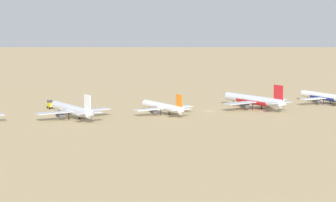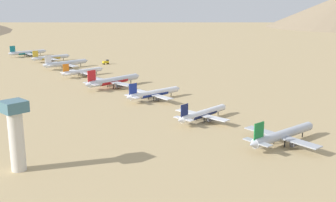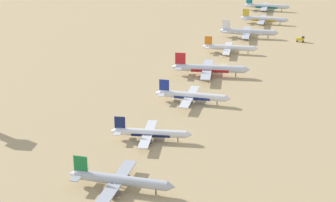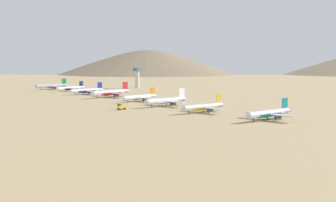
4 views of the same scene
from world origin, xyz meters
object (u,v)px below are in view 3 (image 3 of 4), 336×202
at_px(parked_jet_4, 229,48).
at_px(parked_jet_5, 248,32).
at_px(parked_jet_0, 119,180).
at_px(parked_jet_3, 209,69).
at_px(parked_jet_1, 150,133).
at_px(parked_jet_2, 192,96).
at_px(parked_jet_6, 264,19).
at_px(parked_jet_7, 266,6).
at_px(service_truck, 301,39).

height_order(parked_jet_4, parked_jet_5, parked_jet_5).
xyz_separation_m(parked_jet_0, parked_jet_5, (41.39, 217.61, 0.09)).
xyz_separation_m(parked_jet_0, parked_jet_4, (30.12, 177.82, -0.39)).
bearing_deg(parked_jet_3, parked_jet_1, -101.43).
distance_m(parked_jet_0, parked_jet_1, 42.73).
relative_size(parked_jet_1, parked_jet_3, 0.79).
bearing_deg(parked_jet_2, parked_jet_6, 78.08).
relative_size(parked_jet_5, parked_jet_6, 1.11).
height_order(parked_jet_3, parked_jet_6, parked_jet_3).
distance_m(parked_jet_6, parked_jet_7, 47.03).
relative_size(parked_jet_3, service_truck, 8.15).
height_order(parked_jet_1, parked_jet_5, parked_jet_5).
relative_size(parked_jet_3, parked_jet_4, 1.24).
bearing_deg(parked_jet_4, parked_jet_0, -99.61).
bearing_deg(parked_jet_1, parked_jet_0, -94.77).
relative_size(parked_jet_2, parked_jet_4, 1.06).
distance_m(parked_jet_2, parked_jet_4, 90.39).
xyz_separation_m(parked_jet_1, parked_jet_5, (37.83, 175.03, 0.59)).
bearing_deg(service_truck, parked_jet_7, 103.16).
xyz_separation_m(parked_jet_0, parked_jet_3, (21.47, 131.17, 0.39)).
height_order(parked_jet_5, parked_jet_6, parked_jet_5).
relative_size(parked_jet_2, service_truck, 6.98).
relative_size(parked_jet_0, service_truck, 7.32).
height_order(parked_jet_2, parked_jet_5, parked_jet_5).
bearing_deg(parked_jet_6, parked_jet_4, -105.17).
relative_size(parked_jet_4, parked_jet_6, 0.97).
relative_size(parked_jet_0, parked_jet_6, 1.08).
distance_m(parked_jet_0, parked_jet_6, 265.44).
relative_size(parked_jet_5, service_truck, 7.58).
bearing_deg(parked_jet_1, parked_jet_2, 74.60).
xyz_separation_m(parked_jet_0, service_truck, (77.11, 211.81, -1.81)).
height_order(parked_jet_6, parked_jet_7, parked_jet_7).
distance_m(parked_jet_4, parked_jet_7, 131.69).
xyz_separation_m(parked_jet_6, service_truck, (24.65, -48.39, -1.49)).
bearing_deg(service_truck, parked_jet_4, -144.12).
relative_size(parked_jet_6, service_truck, 6.80).
distance_m(parked_jet_1, parked_jet_4, 137.82).
distance_m(parked_jet_3, service_truck, 98.00).
bearing_deg(parked_jet_2, parked_jet_4, 81.14).
relative_size(parked_jet_0, parked_jet_3, 0.90).
bearing_deg(service_truck, parked_jet_0, -110.00).
relative_size(parked_jet_0, parked_jet_5, 0.97).
xyz_separation_m(parked_jet_3, parked_jet_6, (30.99, 129.04, -0.71)).
distance_m(parked_jet_0, parked_jet_2, 89.98).
bearing_deg(parked_jet_0, parked_jet_4, 80.39).
xyz_separation_m(parked_jet_2, parked_jet_4, (13.92, 89.31, -0.16)).
bearing_deg(parked_jet_3, parked_jet_5, 77.02).
distance_m(parked_jet_7, service_truck, 97.95).
bearing_deg(parked_jet_0, parked_jet_7, 79.88).
height_order(parked_jet_0, parked_jet_3, parked_jet_3).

